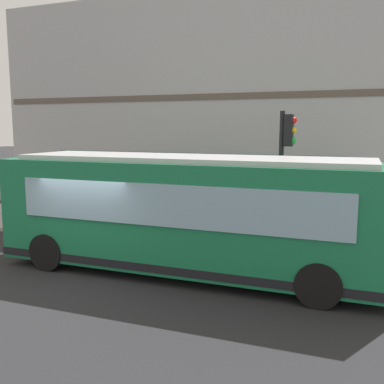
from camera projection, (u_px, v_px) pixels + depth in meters
The scene contains 8 objects.
ground at pixel (96, 271), 11.76m from camera, with size 120.00×120.00×0.00m, color #262628.
sidewalk_curb at pixel (167, 231), 15.99m from camera, with size 3.98×40.00×0.15m, color #9E9991.
building_corner at pixel (212, 112), 20.16m from camera, with size 6.51×17.29×8.99m.
city_bus_nearside at pixel (188, 215), 11.43m from camera, with size 2.60×10.04×3.07m.
traffic_light_near_corner at pixel (285, 155), 12.63m from camera, with size 0.32×0.49×4.11m.
fire_hydrant at pixel (129, 213), 17.00m from camera, with size 0.35×0.35×0.74m.
pedestrian_by_light_pole at pixel (26, 196), 17.79m from camera, with size 0.32×0.32×1.60m.
newspaper_vending_box at pixel (113, 219), 15.46m from camera, with size 0.44×0.42×0.90m.
Camera 1 is at (-9.66, -6.44, 3.80)m, focal length 41.26 mm.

